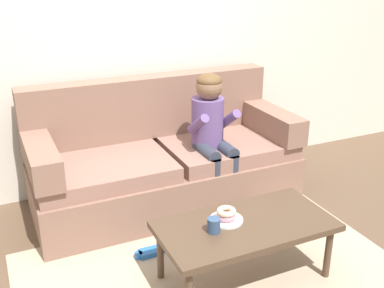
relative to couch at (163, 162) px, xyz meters
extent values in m
plane|color=brown|center=(-0.08, -0.86, -0.36)|extent=(10.00, 10.00, 0.00)
cube|color=silver|center=(-0.08, 0.54, 1.04)|extent=(8.00, 0.10, 2.80)
cube|color=tan|center=(-0.08, -1.11, -0.35)|extent=(2.43, 1.60, 0.01)
cube|color=#846051|center=(0.00, -0.06, -0.17)|extent=(2.14, 0.90, 0.38)
cube|color=#8F665A|center=(-0.53, -0.11, 0.08)|extent=(1.03, 0.74, 0.12)
cube|color=#8F665A|center=(0.53, -0.11, 0.08)|extent=(1.03, 0.74, 0.12)
cube|color=#846051|center=(0.00, 0.29, 0.40)|extent=(2.14, 0.20, 0.52)
cube|color=#846051|center=(-0.97, -0.06, 0.25)|extent=(0.20, 0.90, 0.22)
cube|color=#846051|center=(0.97, -0.06, 0.25)|extent=(0.20, 0.90, 0.22)
cube|color=#4C3828|center=(0.08, -1.19, 0.03)|extent=(1.09, 0.56, 0.04)
cylinder|color=#4C3828|center=(0.57, -1.41, -0.18)|extent=(0.04, 0.04, 0.37)
cylinder|color=#4C3828|center=(-0.41, -0.97, -0.18)|extent=(0.04, 0.04, 0.37)
cylinder|color=#4C3828|center=(0.57, -0.97, -0.18)|extent=(0.04, 0.04, 0.37)
cylinder|color=#664C84|center=(0.34, -0.14, 0.34)|extent=(0.26, 0.26, 0.40)
sphere|color=#846047|center=(0.34, -0.16, 0.64)|extent=(0.21, 0.21, 0.21)
ellipsoid|color=brown|center=(0.34, -0.16, 0.69)|extent=(0.20, 0.20, 0.12)
cylinder|color=#333847|center=(0.26, -0.29, 0.15)|extent=(0.11, 0.30, 0.11)
cylinder|color=#333847|center=(0.26, -0.44, -0.08)|extent=(0.09, 0.09, 0.44)
cube|color=black|center=(0.26, -0.49, -0.33)|extent=(0.10, 0.20, 0.06)
cylinder|color=#664C84|center=(0.20, -0.24, 0.38)|extent=(0.07, 0.29, 0.23)
cylinder|color=#333847|center=(0.42, -0.29, 0.15)|extent=(0.11, 0.30, 0.11)
cylinder|color=#333847|center=(0.42, -0.44, -0.08)|extent=(0.09, 0.09, 0.44)
cube|color=black|center=(0.42, -0.49, -0.33)|extent=(0.10, 0.20, 0.06)
cylinder|color=#664C84|center=(0.47, -0.24, 0.38)|extent=(0.07, 0.29, 0.23)
cylinder|color=white|center=(-0.02, -1.11, 0.05)|extent=(0.21, 0.21, 0.01)
torus|color=pink|center=(-0.02, -1.11, 0.08)|extent=(0.14, 0.14, 0.04)
torus|color=beige|center=(-0.02, -1.11, 0.12)|extent=(0.17, 0.17, 0.04)
cylinder|color=#334C72|center=(-0.14, -1.19, 0.09)|extent=(0.08, 0.08, 0.09)
cube|color=blue|center=(-0.39, -0.72, -0.33)|extent=(0.16, 0.09, 0.05)
cylinder|color=blue|center=(-0.47, -0.72, -0.33)|extent=(0.06, 0.06, 0.05)
cylinder|color=blue|center=(-0.30, -0.72, -0.33)|extent=(0.06, 0.06, 0.05)
camera|label=1|loc=(-1.25, -3.29, 1.55)|focal=43.30mm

